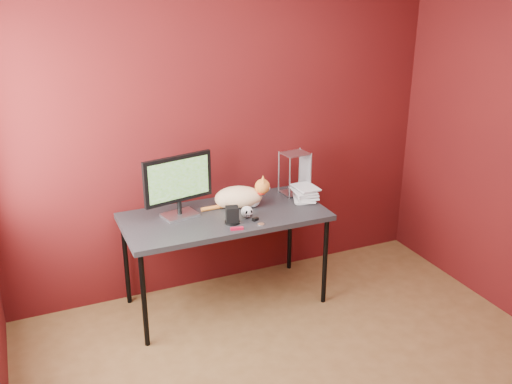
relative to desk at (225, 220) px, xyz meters
name	(u,v)px	position (x,y,z in m)	size (l,w,h in m)	color
room	(346,181)	(0.15, -1.37, 0.75)	(3.52, 3.52, 2.61)	brown
desk	(225,220)	(0.00, 0.00, 0.00)	(1.50, 0.70, 0.75)	black
monitor	(178,183)	(-0.31, 0.10, 0.31)	(0.53, 0.22, 0.46)	silver
cat	(240,196)	(0.16, 0.09, 0.14)	(0.51, 0.31, 0.25)	orange
skull_mug	(247,212)	(0.13, -0.12, 0.09)	(0.09, 0.09, 0.08)	white
speaker	(232,216)	(0.00, -0.17, 0.11)	(0.11, 0.11, 0.12)	black
book_stack	(296,132)	(0.61, 0.06, 0.60)	(0.23, 0.27, 1.10)	beige
wire_rack	(295,173)	(0.67, 0.18, 0.22)	(0.22, 0.18, 0.35)	silver
pocket_knife	(237,229)	(-0.02, -0.29, 0.06)	(0.09, 0.02, 0.02)	#B20D2B
black_gadget	(255,219)	(0.16, -0.20, 0.06)	(0.04, 0.03, 0.02)	black
washer	(261,224)	(0.17, -0.28, 0.05)	(0.05, 0.05, 0.00)	silver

